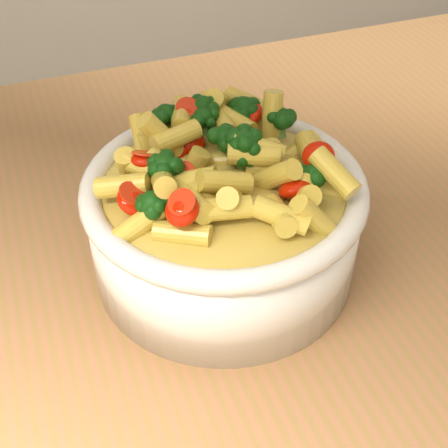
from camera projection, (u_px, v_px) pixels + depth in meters
name	position (u px, v px, depth m)	size (l,w,h in m)	color
table	(202.00, 347.00, 0.60)	(1.20, 0.80, 0.90)	#A56D46
serving_bowl	(224.00, 223.00, 0.51)	(0.23, 0.23, 0.10)	white
pasta_salad	(224.00, 163.00, 0.47)	(0.18, 0.18, 0.04)	#EACE49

